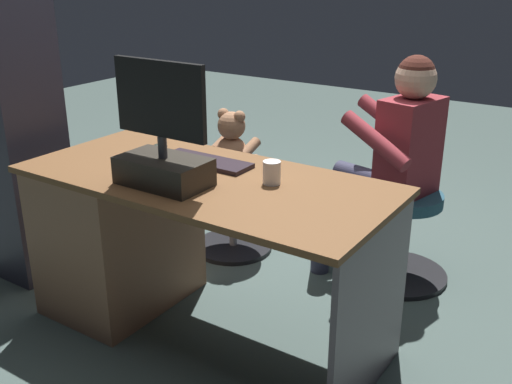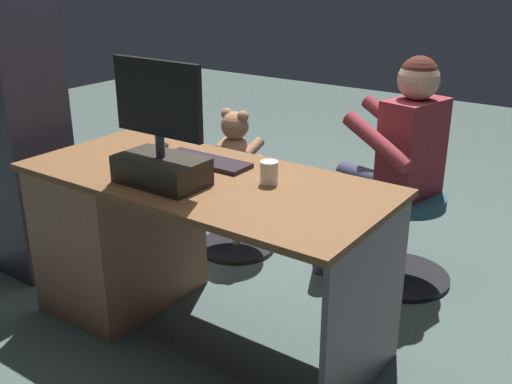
{
  "view_description": "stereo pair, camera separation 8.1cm",
  "coord_description": "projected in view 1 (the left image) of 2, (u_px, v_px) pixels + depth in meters",
  "views": [
    {
      "loc": [
        -1.46,
        2.25,
        1.58
      ],
      "look_at": [
        -0.04,
        0.1,
        0.58
      ],
      "focal_mm": 42.13,
      "sensor_mm": 36.0,
      "label": 1
    },
    {
      "loc": [
        -1.53,
        2.21,
        1.58
      ],
      "look_at": [
        -0.04,
        0.1,
        0.58
      ],
      "focal_mm": 42.13,
      "sensor_mm": 36.0,
      "label": 2
    }
  ],
  "objects": [
    {
      "name": "desk",
      "position": [
        136.0,
        230.0,
        2.81
      ],
      "size": [
        1.58,
        0.73,
        0.75
      ],
      "color": "brown",
      "rests_on": "ground_plane"
    },
    {
      "name": "computer_mouse",
      "position": [
        159.0,
        147.0,
        2.79
      ],
      "size": [
        0.06,
        0.1,
        0.04
      ],
      "primitive_type": "ellipsoid",
      "color": "#232A23",
      "rests_on": "desk"
    },
    {
      "name": "teddy_bear",
      "position": [
        233.0,
        144.0,
        3.31
      ],
      "size": [
        0.25,
        0.25,
        0.35
      ],
      "color": "#9B6B4B",
      "rests_on": "office_chair_teddy"
    },
    {
      "name": "person",
      "position": [
        390.0,
        150.0,
        3.0
      ],
      "size": [
        0.6,
        0.55,
        1.17
      ],
      "color": "maroon",
      "rests_on": "ground_plane"
    },
    {
      "name": "keyboard",
      "position": [
        206.0,
        161.0,
        2.62
      ],
      "size": [
        0.42,
        0.14,
        0.02
      ],
      "primitive_type": "cube",
      "color": "black",
      "rests_on": "desk"
    },
    {
      "name": "cup",
      "position": [
        272.0,
        173.0,
        2.38
      ],
      "size": [
        0.07,
        0.07,
        0.09
      ],
      "primitive_type": "cylinder",
      "color": "white",
      "rests_on": "desk"
    },
    {
      "name": "monitor",
      "position": [
        163.0,
        151.0,
        2.34
      ],
      "size": [
        0.43,
        0.22,
        0.49
      ],
      "color": "black",
      "rests_on": "desk"
    },
    {
      "name": "office_chair_teddy",
      "position": [
        233.0,
        203.0,
        3.42
      ],
      "size": [
        0.45,
        0.45,
        0.48
      ],
      "color": "black",
      "rests_on": "ground_plane"
    },
    {
      "name": "equipment_rack",
      "position": [
        11.0,
        131.0,
        3.05
      ],
      "size": [
        0.44,
        0.36,
        1.54
      ],
      "primitive_type": "cube",
      "color": "#2A2834",
      "rests_on": "ground_plane"
    },
    {
      "name": "ground_plane",
      "position": [
        260.0,
        290.0,
        3.08
      ],
      "size": [
        10.0,
        10.0,
        0.0
      ],
      "primitive_type": "plane",
      "color": "#41524D"
    },
    {
      "name": "visitor_chair",
      "position": [
        401.0,
        232.0,
        3.12
      ],
      "size": [
        0.52,
        0.52,
        0.48
      ],
      "color": "black",
      "rests_on": "ground_plane"
    },
    {
      "name": "tv_remote",
      "position": [
        141.0,
        160.0,
        2.65
      ],
      "size": [
        0.12,
        0.15,
        0.02
      ],
      "primitive_type": "cube",
      "rotation": [
        0.0,
        0.0,
        0.58
      ],
      "color": "black",
      "rests_on": "desk"
    }
  ]
}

